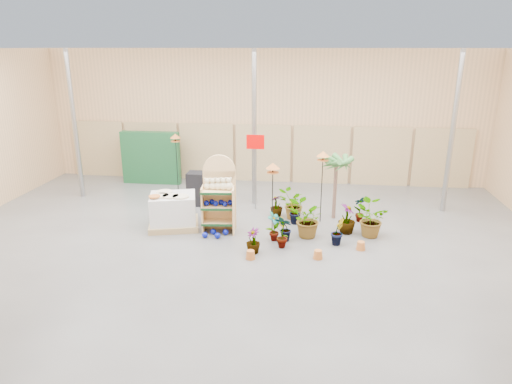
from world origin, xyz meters
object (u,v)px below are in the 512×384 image
display_shelf (219,197)px  bird_table_front (273,168)px  pallet_stack (173,211)px  potted_plant_2 (306,220)px

display_shelf → bird_table_front: size_ratio=1.06×
pallet_stack → bird_table_front: 2.91m
display_shelf → potted_plant_2: display_shelf is taller
pallet_stack → potted_plant_2: 3.47m
display_shelf → bird_table_front: bearing=-11.2°
bird_table_front → potted_plant_2: bird_table_front is taller
display_shelf → pallet_stack: display_shelf is taller
display_shelf → potted_plant_2: bearing=-11.9°
display_shelf → pallet_stack: (-1.24, 0.03, -0.46)m
pallet_stack → potted_plant_2: (3.46, -0.25, 0.03)m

